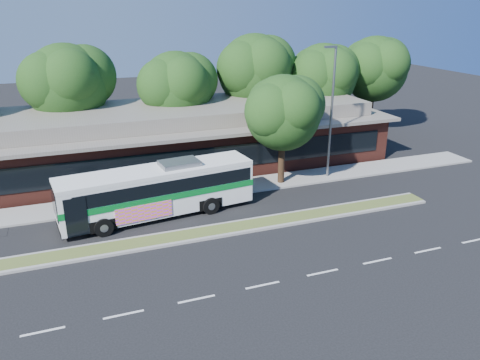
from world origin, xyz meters
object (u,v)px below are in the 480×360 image
(lamp_post, at_px, (331,109))
(sidewalk_tree, at_px, (287,110))
(transit_bus, at_px, (158,187))
(sedan, at_px, (27,185))

(lamp_post, height_order, sidewalk_tree, lamp_post)
(lamp_post, distance_m, sidewalk_tree, 3.21)
(transit_bus, height_order, sidewalk_tree, sidewalk_tree)
(transit_bus, relative_size, sidewalk_tree, 1.53)
(transit_bus, height_order, sedan, transit_bus)
(lamp_post, distance_m, transit_bus, 12.95)
(lamp_post, xyz_separation_m, transit_bus, (-12.36, -2.20, -3.16))
(transit_bus, xyz_separation_m, sidewalk_tree, (9.15, 2.37, 3.30))
(lamp_post, xyz_separation_m, sedan, (-19.77, 3.76, -4.17))
(sedan, relative_size, sidewalk_tree, 0.69)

